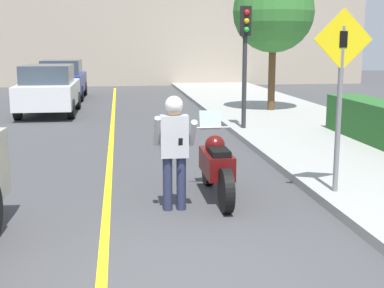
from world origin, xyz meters
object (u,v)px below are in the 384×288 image
street_tree (274,12)px  motorcycle (216,166)px  person_biker (174,142)px  traffic_light (245,44)px  crossing_sign (341,84)px  parked_car_white (49,89)px  parked_car_blue (63,79)px

street_tree → motorcycle: bearing=-110.8°
person_biker → street_tree: bearing=66.8°
traffic_light → street_tree: 4.30m
motorcycle → person_biker: bearing=-141.7°
person_biker → street_tree: (4.39, 10.23, 2.39)m
traffic_light → crossing_sign: bearing=-90.2°
person_biker → parked_car_white: 11.59m
traffic_light → street_tree: street_tree is taller
traffic_light → parked_car_blue: 11.56m
person_biker → parked_car_blue: parked_car_blue is taller
crossing_sign → street_tree: (1.86, 10.07, 1.60)m
motorcycle → street_tree: bearing=69.2°
parked_car_white → street_tree: bearing=-7.0°
crossing_sign → parked_car_white: 12.40m
traffic_light → parked_car_white: size_ratio=0.76×
crossing_sign → parked_car_white: size_ratio=0.66×
parked_car_blue → traffic_light: bearing=-59.9°
street_tree → parked_car_white: bearing=173.0°
motorcycle → parked_car_white: parked_car_white is taller
person_biker → street_tree: street_tree is taller
parked_car_blue → crossing_sign: bearing=-70.6°
street_tree → parked_car_blue: 10.10m
motorcycle → parked_car_blue: bearing=103.9°
traffic_light → street_tree: (1.83, 3.75, 1.02)m
traffic_light → parked_car_blue: bearing=120.1°
person_biker → parked_car_white: parked_car_white is taller
motorcycle → parked_car_white: (-3.86, 10.59, 0.34)m
person_biker → parked_car_white: size_ratio=0.40×
motorcycle → street_tree: street_tree is taller
crossing_sign → parked_car_blue: size_ratio=0.66×
person_biker → parked_car_white: (-3.14, 11.16, -0.16)m
crossing_sign → traffic_light: traffic_light is taller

